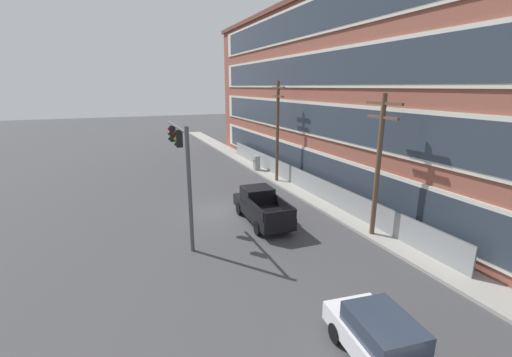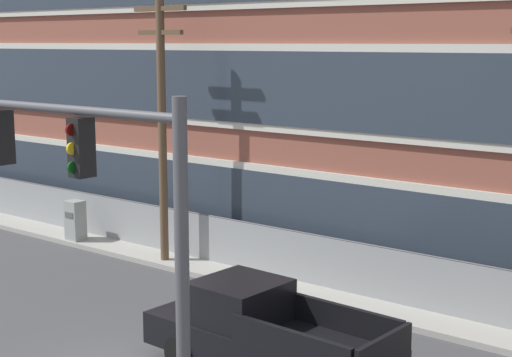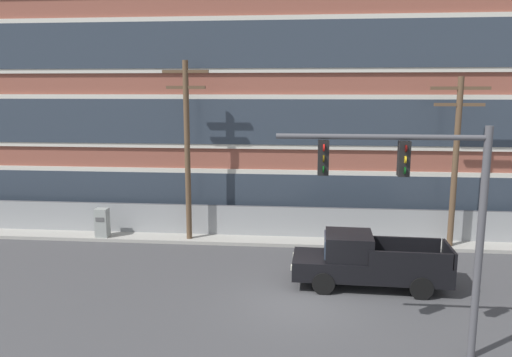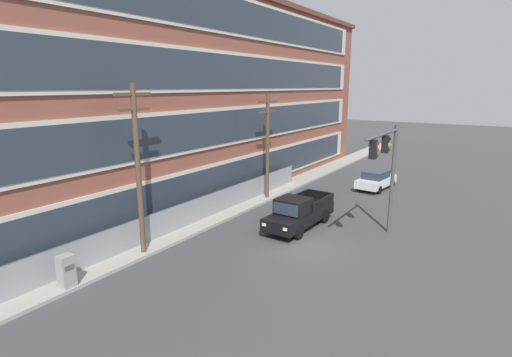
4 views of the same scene
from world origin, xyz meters
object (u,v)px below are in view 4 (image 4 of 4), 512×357
object	(u,v)px
pickup_truck_black	(299,213)
utility_pole_near_corner	(138,165)
traffic_signal_mast	(387,161)
electrical_cabinet	(66,273)
sedan_white	(376,180)
utility_pole_midblock	(268,142)

from	to	relation	value
pickup_truck_black	utility_pole_near_corner	xyz separation A→B (m)	(-7.68, 4.78, 3.66)
traffic_signal_mast	utility_pole_near_corner	world-z (taller)	utility_pole_near_corner
utility_pole_near_corner	electrical_cabinet	size ratio (longest dim) A/B	5.46
pickup_truck_black	electrical_cabinet	world-z (taller)	pickup_truck_black
utility_pole_near_corner	electrical_cabinet	distance (m)	5.68
sedan_white	utility_pole_near_corner	xyz separation A→B (m)	(-19.39, 5.91, 3.81)
sedan_white	utility_pole_midblock	xyz separation A→B (m)	(-7.41, 5.93, 3.49)
traffic_signal_mast	utility_pole_midblock	bearing A→B (deg)	69.32
pickup_truck_black	sedan_white	bearing A→B (deg)	-5.52
pickup_truck_black	electrical_cabinet	size ratio (longest dim) A/B	3.69
utility_pole_near_corner	utility_pole_midblock	bearing A→B (deg)	0.08
sedan_white	utility_pole_midblock	distance (m)	10.11
sedan_white	electrical_cabinet	size ratio (longest dim) A/B	2.94
utility_pole_midblock	pickup_truck_black	bearing A→B (deg)	-131.96
traffic_signal_mast	pickup_truck_black	size ratio (longest dim) A/B	1.10
utility_pole_midblock	traffic_signal_mast	bearing A→B (deg)	-110.68
traffic_signal_mast	utility_pole_midblock	distance (m)	10.16
traffic_signal_mast	utility_pole_midblock	world-z (taller)	utility_pole_midblock
utility_pole_midblock	sedan_white	bearing A→B (deg)	-38.66
utility_pole_near_corner	traffic_signal_mast	bearing A→B (deg)	-48.50
sedan_white	pickup_truck_black	bearing A→B (deg)	174.48
pickup_truck_black	utility_pole_midblock	size ratio (longest dim) A/B	0.74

